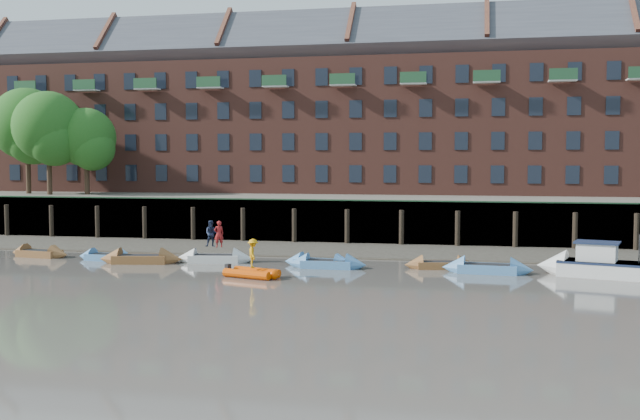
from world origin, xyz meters
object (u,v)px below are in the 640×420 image
(rowboat_1, at_px, (107,257))
(person_rower_b, at_px, (211,234))
(rib_tender, at_px, (254,273))
(motor_launch, at_px, (585,265))
(rowboat_0, at_px, (39,253))
(person_rower_a, at_px, (219,234))
(rowboat_4, at_px, (319,263))
(rowboat_6, at_px, (440,265))
(rowboat_3, at_px, (215,258))
(rowboat_5, at_px, (327,264))
(rowboat_2, at_px, (141,259))
(rowboat_7, at_px, (487,269))
(person_rib_crew, at_px, (253,253))

(rowboat_1, xyz_separation_m, person_rower_b, (6.58, 0.74, 1.53))
(rib_tender, bearing_deg, motor_launch, 31.28)
(person_rower_b, bearing_deg, rowboat_0, 165.03)
(person_rower_a, distance_m, person_rower_b, 0.56)
(rowboat_4, relative_size, rowboat_6, 1.05)
(rowboat_3, distance_m, rowboat_5, 7.21)
(rowboat_1, bearing_deg, rowboat_2, -8.68)
(rib_tender, bearing_deg, rowboat_7, 36.25)
(rowboat_2, height_order, rowboat_3, rowboat_2)
(rowboat_2, relative_size, person_rib_crew, 3.34)
(rowboat_0, relative_size, rowboat_4, 1.00)
(rowboat_5, distance_m, person_rower_a, 7.12)
(person_rower_b, xyz_separation_m, person_rib_crew, (4.21, -5.20, -0.46))
(rowboat_3, relative_size, rowboat_4, 1.09)
(rowboat_5, bearing_deg, rowboat_3, 173.27)
(rib_tender, bearing_deg, rowboat_1, 174.95)
(rowboat_7, bearing_deg, rowboat_6, 158.99)
(rowboat_3, relative_size, rowboat_5, 1.07)
(rowboat_2, height_order, person_rower_b, person_rower_b)
(rowboat_6, bearing_deg, person_rower_a, 170.05)
(rowboat_4, distance_m, person_rower_a, 6.52)
(rowboat_7, xyz_separation_m, person_rower_b, (-16.47, 1.25, 1.48))
(rowboat_2, distance_m, motor_launch, 25.61)
(rowboat_0, bearing_deg, person_rib_crew, -9.63)
(person_rower_a, xyz_separation_m, person_rower_b, (-0.54, 0.17, 0.00))
(motor_launch, bearing_deg, rowboat_6, 7.31)
(rowboat_3, height_order, rowboat_7, rowboat_7)
(person_rib_crew, bearing_deg, person_rower_b, 20.57)
(motor_launch, height_order, person_rower_b, person_rower_b)
(rowboat_5, bearing_deg, rowboat_0, 177.03)
(rowboat_4, distance_m, person_rower_b, 7.06)
(person_rower_b, bearing_deg, person_rower_a, -32.35)
(rowboat_0, distance_m, rowboat_6, 25.52)
(rowboat_1, relative_size, person_rib_crew, 2.65)
(rowboat_2, height_order, rowboat_6, rowboat_2)
(rowboat_4, distance_m, person_rib_crew, 5.35)
(rowboat_0, xyz_separation_m, rib_tender, (15.95, -5.29, 0.01))
(rowboat_4, relative_size, person_rib_crew, 2.89)
(person_rower_b, bearing_deg, rowboat_6, -15.30)
(person_rower_b, bearing_deg, rowboat_5, -23.67)
(rowboat_4, xyz_separation_m, rib_tender, (-2.58, -4.65, 0.01))
(rowboat_6, relative_size, rib_tender, 1.35)
(rib_tender, bearing_deg, person_rib_crew, 137.48)
(rowboat_4, relative_size, person_rower_b, 2.77)
(rowboat_2, distance_m, rowboat_3, 4.43)
(motor_launch, bearing_deg, rowboat_4, 13.57)
(person_rower_b, distance_m, person_rib_crew, 6.71)
(rib_tender, relative_size, motor_launch, 0.52)
(rowboat_0, distance_m, rowboat_2, 7.81)
(rowboat_2, xyz_separation_m, motor_launch, (25.61, 0.28, 0.36))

